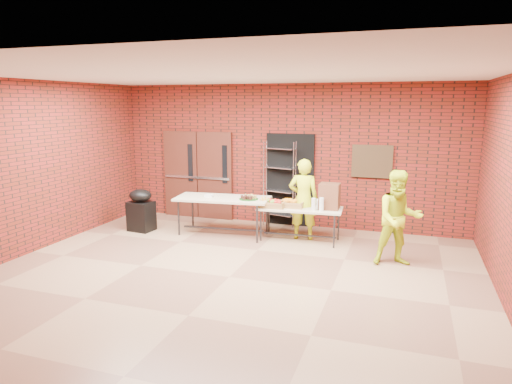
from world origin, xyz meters
TOP-DOWN VIEW (x-y plane):
  - room at (0.00, 0.00)m, footprint 8.08×7.08m
  - double_doors at (-2.20, 3.44)m, footprint 1.78×0.12m
  - dark_doorway at (0.10, 3.46)m, footprint 1.10×0.06m
  - bronze_plaque at (1.90, 3.45)m, footprint 0.85×0.04m
  - wire_rack at (-0.10, 3.32)m, footprint 0.75×0.41m
  - table_left at (-1.04, 2.21)m, footprint 2.05×1.03m
  - table_right at (0.61, 2.33)m, footprint 1.72×0.82m
  - basket_bananas at (-0.07, 2.26)m, footprint 0.40×0.31m
  - basket_oranges at (0.44, 2.34)m, footprint 0.48×0.37m
  - basket_apples at (0.07, 2.20)m, footprint 0.50×0.39m
  - muffin_tray at (-0.45, 2.21)m, footprint 0.40×0.40m
  - napkin_box at (-1.33, 2.17)m, footprint 0.17×0.11m
  - coffee_dispenser at (1.19, 2.41)m, footprint 0.39×0.35m
  - cup_stack_front at (0.92, 2.16)m, footprint 0.08×0.08m
  - cup_stack_mid at (1.07, 2.17)m, footprint 0.09×0.09m
  - cup_stack_back at (0.99, 2.30)m, footprint 0.07×0.07m
  - covered_grill at (-2.87, 1.94)m, footprint 0.55×0.47m
  - volunteer_woman at (0.64, 2.49)m, footprint 0.65×0.46m
  - volunteer_man at (2.54, 1.48)m, footprint 0.96×0.84m

SIDE VIEW (x-z plane):
  - covered_grill at x=-2.87m, z-range 0.00..0.93m
  - table_right at x=0.61m, z-range 0.29..0.98m
  - basket_bananas at x=-0.07m, z-range 0.68..0.81m
  - table_left at x=-1.04m, z-range 0.34..1.15m
  - basket_oranges at x=0.44m, z-range 0.68..0.83m
  - basket_apples at x=0.07m, z-range 0.68..0.83m
  - cup_stack_back at x=0.99m, z-range 0.69..0.90m
  - cup_stack_front at x=0.92m, z-range 0.69..0.94m
  - cup_stack_mid at x=1.07m, z-range 0.69..0.96m
  - volunteer_man at x=2.54m, z-range 0.00..1.66m
  - volunteer_woman at x=0.64m, z-range 0.00..1.67m
  - napkin_box at x=-1.33m, z-range 0.81..0.87m
  - muffin_tray at x=-0.45m, z-range 0.81..0.91m
  - coffee_dispenser at x=1.19m, z-range 0.69..1.20m
  - wire_rack at x=-0.10m, z-range 0.00..1.93m
  - dark_doorway at x=0.10m, z-range 0.00..2.10m
  - double_doors at x=-2.20m, z-range 0.00..2.10m
  - bronze_plaque at x=1.90m, z-range 1.20..1.90m
  - room at x=0.00m, z-range -0.04..3.24m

